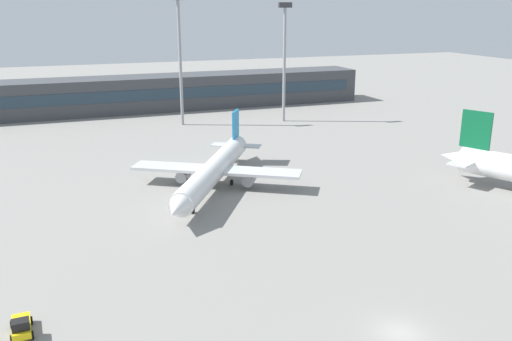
{
  "coord_description": "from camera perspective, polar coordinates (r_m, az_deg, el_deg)",
  "views": [
    {
      "loc": [
        -25.72,
        -33.87,
        26.8
      ],
      "look_at": [
        1.69,
        40.0,
        3.0
      ],
      "focal_mm": 38.37,
      "sensor_mm": 36.0,
      "label": 1
    }
  ],
  "objects": [
    {
      "name": "baggage_tug_yellow",
      "position": [
        52.01,
        -23.28,
        -14.71
      ],
      "size": [
        1.97,
        3.67,
        1.75
      ],
      "color": "yellow",
      "rests_on": "ground_plane"
    },
    {
      "name": "terminal_building",
      "position": [
        149.69,
        -10.34,
        7.97
      ],
      "size": [
        113.98,
        12.13,
        9.0
      ],
      "color": "#3F4247",
      "rests_on": "ground_plane"
    },
    {
      "name": "ground_plane",
      "position": [
        82.68,
        -1.1,
        -2.11
      ],
      "size": [
        400.0,
        400.0,
        0.0
      ],
      "primitive_type": "plane",
      "color": "gray"
    },
    {
      "name": "floodlight_tower_west",
      "position": [
        131.01,
        2.98,
        11.98
      ],
      "size": [
        3.2,
        0.8,
        27.55
      ],
      "color": "gray",
      "rests_on": "ground_plane"
    },
    {
      "name": "airplane_mid",
      "position": [
        83.14,
        -4.43,
        0.02
      ],
      "size": [
        24.58,
        33.68,
        9.37
      ],
      "color": "silver",
      "rests_on": "ground_plane"
    },
    {
      "name": "floodlight_tower_east",
      "position": [
        127.59,
        -7.94,
        12.1
      ],
      "size": [
        3.2,
        0.8,
        29.21
      ],
      "color": "gray",
      "rests_on": "ground_plane"
    }
  ]
}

